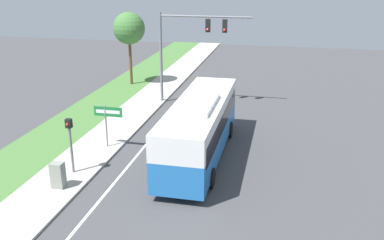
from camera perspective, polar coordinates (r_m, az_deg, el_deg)
ground_plane at (r=20.04m, az=-0.37°, el=-9.10°), size 80.00×80.00×0.00m
sidewalk at (r=22.08m, az=-16.38°, el=-6.94°), size 2.80×80.00×0.12m
grass_verge at (r=23.72m, az=-23.23°, el=-5.92°), size 3.60×80.00×0.10m
lane_divider_near at (r=21.04m, az=-10.07°, el=-7.94°), size 0.14×30.00×0.01m
bus at (r=22.47m, az=1.05°, el=-0.68°), size 2.64×10.36×3.37m
signal_gantry at (r=31.20m, az=-0.66°, el=10.66°), size 6.64×0.41×6.70m
pedestrian_signal at (r=21.33m, az=-15.95°, el=-2.18°), size 0.28×0.34×2.90m
street_sign at (r=24.05m, az=-11.22°, el=0.35°), size 1.64×0.08×2.51m
utility_cabinet at (r=20.55m, az=-17.45°, el=-7.02°), size 0.58×0.45×1.22m
roadside_tree at (r=36.97m, az=-8.40°, el=11.96°), size 2.68×2.68×6.14m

